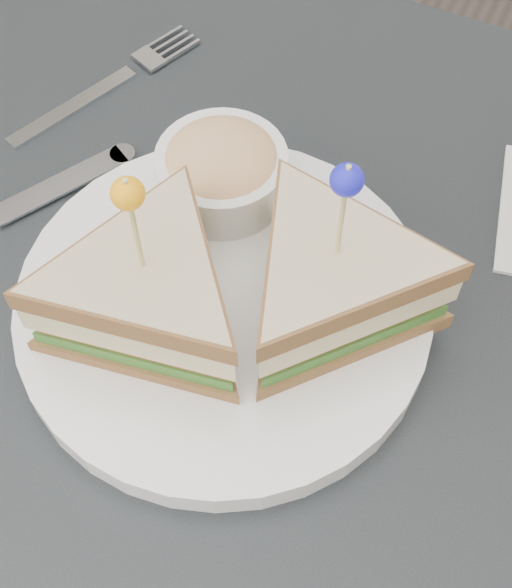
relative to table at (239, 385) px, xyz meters
name	(u,v)px	position (x,y,z in m)	size (l,w,h in m)	color
ground_plane	(247,587)	(0.00, 0.00, -0.67)	(3.50, 3.50, 0.00)	#3F3833
table	(239,385)	(0.00, 0.00, 0.00)	(0.80, 0.80, 0.75)	black
plate_meal	(234,280)	(-0.01, 0.02, 0.12)	(0.38, 0.38, 0.17)	white
cutlery_fork	(114,81)	(-0.21, 0.18, 0.08)	(0.09, 0.19, 0.01)	silver
cutlery_knife	(6,213)	(-0.21, 0.02, 0.08)	(0.12, 0.19, 0.01)	silver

